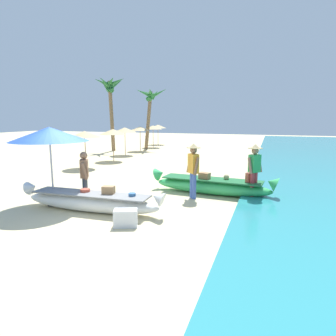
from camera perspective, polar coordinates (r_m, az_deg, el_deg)
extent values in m
plane|color=beige|center=(8.84, -13.93, -7.43)|extent=(80.00, 80.00, 0.00)
ellipsoid|color=white|center=(8.43, -14.82, -6.53)|extent=(4.06, 0.81, 0.50)
cone|color=white|center=(9.53, -25.00, -3.40)|extent=(0.41, 0.41, 0.47)
cone|color=white|center=(7.52, -2.04, -5.83)|extent=(0.41, 0.41, 0.47)
cube|color=gray|center=(8.37, -14.90, -4.89)|extent=(3.41, 0.80, 0.04)
cylinder|color=#386699|center=(7.85, -7.00, -5.22)|extent=(0.20, 0.20, 0.10)
cube|color=#9E754C|center=(8.17, -11.54, -4.28)|extent=(0.36, 0.28, 0.23)
cylinder|color=#B74C38|center=(8.55, -15.86, -4.28)|extent=(0.27, 0.27, 0.10)
ellipsoid|color=#38B760|center=(10.08, 8.46, -3.62)|extent=(4.04, 1.09, 0.51)
cone|color=#38B760|center=(10.68, -1.62, -1.08)|extent=(0.46, 0.50, 0.53)
cone|color=#38B760|center=(9.69, 19.67, -2.77)|extent=(0.46, 0.50, 0.53)
cube|color=#1E6435|center=(10.02, 8.49, -2.20)|extent=(3.41, 1.05, 0.04)
cylinder|color=#B74C38|center=(9.71, 15.32, -1.86)|extent=(0.18, 0.18, 0.32)
sphere|color=tan|center=(10.00, 11.31, -1.76)|extent=(0.19, 0.19, 0.19)
cube|color=#9E754C|center=(9.97, 7.12, -1.56)|extent=(0.40, 0.32, 0.23)
cylinder|color=#3D5BA8|center=(9.39, 5.11, -3.55)|extent=(0.14, 0.14, 0.83)
cylinder|color=#3D5BA8|center=(9.51, 4.69, -3.37)|extent=(0.14, 0.14, 0.83)
cube|color=gold|center=(9.31, 4.96, 0.87)|extent=(0.41, 0.41, 0.62)
cylinder|color=brown|center=(9.11, 5.56, 0.35)|extent=(0.21, 0.21, 0.56)
cylinder|color=brown|center=(9.51, 4.17, 0.76)|extent=(0.21, 0.21, 0.56)
sphere|color=brown|center=(9.25, 5.00, 3.50)|extent=(0.22, 0.22, 0.22)
cylinder|color=tan|center=(9.24, 5.01, 3.99)|extent=(0.44, 0.44, 0.02)
cone|color=tan|center=(9.24, 5.01, 4.42)|extent=(0.26, 0.26, 0.12)
cylinder|color=#333842|center=(9.20, -15.79, -4.18)|extent=(0.14, 0.14, 0.82)
cylinder|color=#333842|center=(9.06, -15.85, -4.39)|extent=(0.14, 0.14, 0.82)
cube|color=brown|center=(9.00, -16.02, -0.08)|extent=(0.37, 0.42, 0.53)
cylinder|color=brown|center=(9.23, -15.76, -0.15)|extent=(0.21, 0.17, 0.49)
cylinder|color=brown|center=(8.78, -16.00, -0.65)|extent=(0.21, 0.17, 0.49)
sphere|color=brown|center=(8.94, -16.14, 2.36)|extent=(0.22, 0.22, 0.22)
cylinder|color=#B2383D|center=(9.77, 16.58, -3.25)|extent=(0.14, 0.14, 0.88)
cylinder|color=#B2383D|center=(9.66, 16.05, -3.37)|extent=(0.14, 0.14, 0.88)
cube|color=green|center=(9.59, 16.52, 0.87)|extent=(0.39, 0.42, 0.56)
cylinder|color=#9E7051|center=(9.76, 17.46, 0.67)|extent=(0.21, 0.19, 0.51)
cylinder|color=#9E7051|center=(9.41, 15.71, 0.43)|extent=(0.21, 0.19, 0.51)
sphere|color=#9E7051|center=(9.54, 16.64, 3.24)|extent=(0.22, 0.22, 0.22)
cylinder|color=tan|center=(9.53, 16.66, 3.71)|extent=(0.44, 0.44, 0.02)
cone|color=tan|center=(9.52, 16.68, 4.13)|extent=(0.26, 0.26, 0.12)
cylinder|color=#B7B7BC|center=(9.19, -21.76, 0.16)|extent=(0.05, 0.05, 2.29)
cone|color=blue|center=(9.09, -22.14, 6.13)|extent=(2.21, 2.21, 0.41)
cylinder|color=#333338|center=(9.43, -21.33, -6.55)|extent=(0.36, 0.36, 0.06)
cylinder|color=#8E6B47|center=(15.66, -15.81, 3.46)|extent=(0.04, 0.04, 1.90)
cone|color=tan|center=(15.59, -15.95, 6.38)|extent=(1.60, 1.60, 0.32)
cylinder|color=#8E6B47|center=(17.90, -10.62, 4.40)|extent=(0.04, 0.04, 1.90)
cone|color=tan|center=(17.84, -10.70, 6.96)|extent=(1.60, 1.60, 0.32)
cylinder|color=#8E6B47|center=(20.59, -8.37, 5.15)|extent=(0.04, 0.04, 1.90)
cone|color=tan|center=(20.54, -8.42, 7.37)|extent=(1.60, 1.60, 0.32)
cylinder|color=#8E6B47|center=(22.95, -5.43, 5.67)|extent=(0.04, 0.04, 1.90)
cone|color=tan|center=(22.90, -5.46, 7.67)|extent=(1.60, 1.60, 0.32)
cylinder|color=#8E6B47|center=(25.75, -2.92, 6.14)|extent=(0.04, 0.04, 1.90)
cone|color=tan|center=(25.71, -2.93, 7.92)|extent=(1.60, 1.60, 0.32)
cylinder|color=#8E6B47|center=(28.54, -1.96, 6.50)|extent=(0.04, 0.04, 1.90)
cone|color=tan|center=(28.51, -1.97, 8.11)|extent=(1.60, 1.60, 0.32)
cylinder|color=brown|center=(23.36, -10.94, 9.83)|extent=(0.45, 0.28, 5.35)
cone|color=#23602D|center=(23.26, -10.35, 16.10)|extent=(1.83, 0.58, 0.82)
cone|color=#23602D|center=(23.64, -10.33, 15.61)|extent=(1.26, 1.26, 1.16)
cone|color=#23602D|center=(23.93, -10.91, 15.99)|extent=(0.51, 1.56, 0.70)
cone|color=#23602D|center=(23.93, -12.07, 15.49)|extent=(1.75, 0.99, 1.22)
cone|color=#23602D|center=(23.53, -12.36, 15.86)|extent=(1.45, 1.13, 0.92)
cone|color=#23602D|center=(23.19, -12.02, 15.85)|extent=(0.55, 1.64, 1.04)
cone|color=#23602D|center=(23.02, -11.08, 16.20)|extent=(1.60, 1.75, 0.76)
cylinder|color=brown|center=(24.18, -3.85, 9.16)|extent=(0.75, 0.28, 4.68)
cone|color=#287033|center=(23.96, -2.23, 14.18)|extent=(1.83, 0.38, 1.10)
cone|color=#287033|center=(24.46, -2.81, 14.03)|extent=(0.70, 1.43, 1.08)
cone|color=#287033|center=(24.57, -4.00, 14.30)|extent=(1.66, 1.31, 0.81)
cone|color=#287033|center=(24.13, -4.42, 14.24)|extent=(1.55, 1.05, 0.95)
cone|color=#287033|center=(23.69, -3.46, 14.54)|extent=(0.93, 1.79, 0.71)
cube|color=silver|center=(7.16, -8.27, -9.62)|extent=(0.64, 0.51, 0.41)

